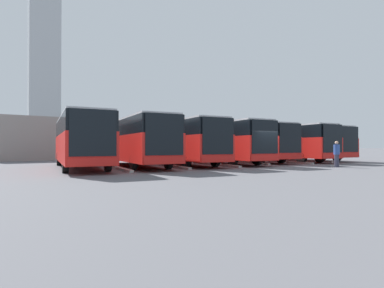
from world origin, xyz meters
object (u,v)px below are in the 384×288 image
Objects in this scene: bus_3 at (220,141)px; bus_4 at (180,141)px; bus_2 at (245,142)px; bus_5 at (135,140)px; pedestrian at (337,153)px; bus_1 at (282,142)px; bus_0 at (300,143)px; bus_6 at (80,140)px.

bus_4 is (3.78, -0.29, 0.00)m from bus_3.
bus_2 is 11.37m from bus_5.
bus_3 and bus_5 have the same top height.
pedestrian is (-11.51, 8.27, -0.90)m from bus_5.
bus_1 is 15.13m from bus_5.
bus_1 is 7.56m from bus_3.
pedestrian is at bearing 71.49° from bus_1.
bus_5 is (11.34, 0.83, 0.00)m from bus_2.
pedestrian is (7.40, 8.72, -0.90)m from bus_0.
bus_4 is 3.78m from bus_5.
bus_3 is at bearing 4.82° from bus_1.
bus_0 reaches higher than pedestrian.
bus_3 is 1.00× the size of bus_5.
bus_0 is 15.13m from bus_4.
bus_5 is (18.91, 0.45, 0.00)m from bus_0.
bus_0 is 6.55× the size of pedestrian.
bus_3 and bus_6 have the same top height.
bus_5 is 1.00× the size of bus_6.
bus_3 is (11.34, 0.59, 0.00)m from bus_0.
bus_2 is at bearing 85.86° from pedestrian.
bus_1 and bus_5 have the same top height.
pedestrian is at bearing 150.12° from bus_5.
bus_0 is at bearing -172.80° from bus_5.
pedestrian is at bearing 96.86° from bus_2.
bus_6 is at bearing 8.16° from bus_2.
bus_0 is at bearing 44.53° from pedestrian.
bus_2 is at bearing -159.66° from bus_3.
bus_5 and bus_6 have the same top height.
bus_0 is 11.36m from bus_3.
bus_0 is at bearing -177.08° from bus_2.
pedestrian is (-15.29, 8.49, -0.90)m from bus_6.
bus_6 reaches higher than pedestrian.
bus_4 is 7.56m from bus_6.
bus_4 is at bearing -174.75° from bus_6.
bus_0 is 18.91m from bus_5.
bus_1 and bus_4 have the same top height.
bus_2 is 15.14m from bus_6.
bus_1 is 3.94m from bus_2.
bus_0 is at bearing -173.58° from bus_6.
bus_2 is at bearing -10.56° from bus_1.
bus_2 is at bearing -168.94° from bus_4.
bus_2 is (3.78, -1.11, 0.00)m from bus_1.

